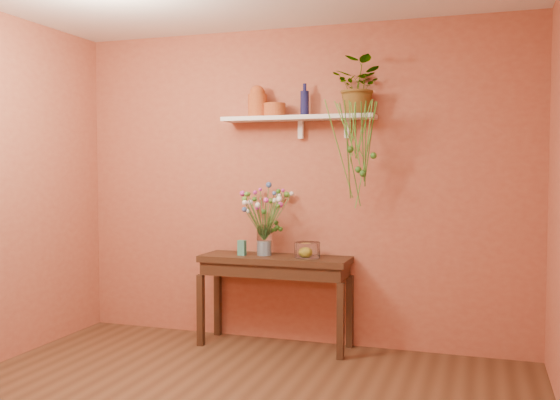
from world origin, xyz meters
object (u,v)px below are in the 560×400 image
at_px(blue_bottle, 305,103).
at_px(glass_vase, 264,242).
at_px(sideboard, 275,269).
at_px(bouquet, 266,206).
at_px(terracotta_jug, 257,102).
at_px(spider_plant, 360,86).
at_px(glass_bowl, 307,250).

bearing_deg(blue_bottle, glass_vase, -162.72).
distance_m(sideboard, bouquet, 0.54).
bearing_deg(bouquet, glass_vase, -134.72).
bearing_deg(terracotta_jug, spider_plant, 0.06).
xyz_separation_m(terracotta_jug, spider_plant, (0.88, 0.00, 0.10)).
bearing_deg(glass_vase, glass_bowl, -2.70).
xyz_separation_m(spider_plant, glass_vase, (-0.79, -0.08, -1.29)).
height_order(glass_vase, glass_bowl, glass_vase).
bearing_deg(glass_bowl, sideboard, -179.80).
bearing_deg(sideboard, blue_bottle, 28.41).
bearing_deg(blue_bottle, terracotta_jug, -177.02).
height_order(terracotta_jug, bouquet, terracotta_jug).
height_order(sideboard, glass_vase, glass_vase).
xyz_separation_m(terracotta_jug, glass_bowl, (0.47, -0.10, -1.24)).
bearing_deg(blue_bottle, spider_plant, -2.53).
bearing_deg(bouquet, spider_plant, 5.04).
distance_m(blue_bottle, glass_vase, 1.22).
bearing_deg(bouquet, glass_bowl, -4.59).
relative_size(sideboard, terracotta_jug, 4.70).
relative_size(glass_vase, glass_bowl, 1.21).
xyz_separation_m(blue_bottle, spider_plant, (0.47, -0.02, 0.12)).
relative_size(spider_plant, glass_vase, 1.76).
height_order(spider_plant, glass_vase, spider_plant).
relative_size(blue_bottle, glass_bowl, 1.27).
bearing_deg(terracotta_jug, glass_bowl, -11.73).
relative_size(terracotta_jug, bouquet, 0.54).
bearing_deg(spider_plant, glass_bowl, -166.42).
bearing_deg(glass_vase, spider_plant, 5.81).
distance_m(spider_plant, glass_bowl, 1.40).
height_order(spider_plant, bouquet, spider_plant).
xyz_separation_m(spider_plant, glass_bowl, (-0.41, -0.10, -1.34)).
distance_m(terracotta_jug, glass_vase, 1.20).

